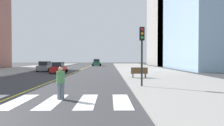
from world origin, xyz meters
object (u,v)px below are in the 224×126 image
Objects in this scene: car_gray_third at (45,67)px; park_bench at (139,73)px; car_red_second at (58,68)px; pedestrian_crossing at (61,81)px; car_green_nearest at (97,63)px; traffic_light_near_corner at (142,45)px.

park_bench is (14.18, -13.46, -0.13)m from car_gray_third.
pedestrian_crossing is (5.09, -20.69, 0.20)m from car_red_second.
car_green_nearest reaches higher than park_bench.
car_green_nearest reaches higher than car_red_second.
car_red_second is 0.96× the size of car_gray_third.
park_bench is (0.78, 7.00, -2.59)m from traffic_light_near_corner.
park_bench is at bearing 98.38° from car_green_nearest.
traffic_light_near_corner is (6.32, -48.07, 2.33)m from car_green_nearest.
car_red_second reaches higher than park_bench.
pedestrian_crossing is at bearing -68.93° from car_gray_third.
car_gray_third is at bearing 83.73° from pedestrian_crossing.
car_gray_third is at bearing 129.94° from car_red_second.
car_red_second is 5.21m from car_gray_third.
car_red_second is 21.31m from pedestrian_crossing.
traffic_light_near_corner is 7.07m from pedestrian_crossing.
pedestrian_crossing is at bearing 89.91° from car_green_nearest.
car_green_nearest is 41.68m from park_bench.
park_bench is (10.96, -9.36, -0.10)m from car_red_second.
car_gray_third is (-7.08, -27.61, -0.14)m from car_green_nearest.
park_bench is 1.01× the size of pedestrian_crossing.
car_red_second is 14.42m from park_bench.
traffic_light_near_corner reaches higher than car_gray_third.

